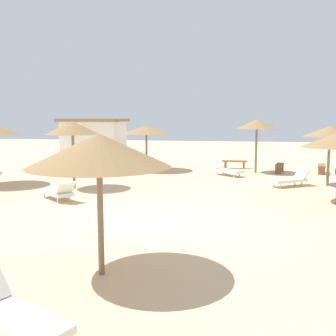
{
  "coord_description": "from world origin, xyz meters",
  "views": [
    {
      "loc": [
        2.58,
        -11.08,
        3.06
      ],
      "look_at": [
        0.0,
        3.0,
        1.2
      ],
      "focal_mm": 41.37,
      "sensor_mm": 36.0,
      "label": 1
    }
  ],
  "objects_px": {
    "parasol_0": "(72,128)",
    "parked_car": "(92,147)",
    "parasol_2": "(330,132)",
    "parasol_3": "(99,151)",
    "bench_0": "(322,167)",
    "bench_1": "(235,163)",
    "lounger_3": "(11,314)",
    "bench_2": "(280,167)",
    "lounger_2": "(291,179)",
    "parasol_4": "(257,124)",
    "parasol_6": "(146,130)",
    "lounger_0": "(58,192)",
    "lounger_4": "(226,170)",
    "beach_cabana": "(94,140)"
  },
  "relations": [
    {
      "from": "parasol_0",
      "to": "parked_car",
      "type": "xyz_separation_m",
      "value": [
        -4.16,
        12.8,
        -1.8
      ]
    },
    {
      "from": "parasol_2",
      "to": "parked_car",
      "type": "relative_size",
      "value": 0.64
    },
    {
      "from": "parasol_3",
      "to": "bench_0",
      "type": "relative_size",
      "value": 1.79
    },
    {
      "from": "bench_0",
      "to": "bench_1",
      "type": "xyz_separation_m",
      "value": [
        -4.76,
        1.32,
        0.0
      ]
    },
    {
      "from": "parasol_2",
      "to": "lounger_3",
      "type": "xyz_separation_m",
      "value": [
        -7.08,
        -13.67,
        -2.12
      ]
    },
    {
      "from": "bench_2",
      "to": "parasol_3",
      "type": "bearing_deg",
      "value": -107.63
    },
    {
      "from": "lounger_2",
      "to": "lounger_3",
      "type": "height_order",
      "value": "same"
    },
    {
      "from": "parasol_4",
      "to": "parasol_6",
      "type": "xyz_separation_m",
      "value": [
        -6.24,
        -0.17,
        -0.34
      ]
    },
    {
      "from": "lounger_0",
      "to": "lounger_4",
      "type": "distance_m",
      "value": 9.54
    },
    {
      "from": "lounger_0",
      "to": "parasol_6",
      "type": "bearing_deg",
      "value": 81.25
    },
    {
      "from": "parasol_3",
      "to": "parasol_4",
      "type": "distance_m",
      "value": 15.52
    },
    {
      "from": "parasol_3",
      "to": "beach_cabana",
      "type": "distance_m",
      "value": 19.57
    },
    {
      "from": "parasol_6",
      "to": "bench_1",
      "type": "relative_size",
      "value": 1.99
    },
    {
      "from": "parasol_4",
      "to": "beach_cabana",
      "type": "distance_m",
      "value": 11.21
    },
    {
      "from": "lounger_3",
      "to": "beach_cabana",
      "type": "height_order",
      "value": "beach_cabana"
    },
    {
      "from": "bench_1",
      "to": "lounger_4",
      "type": "bearing_deg",
      "value": -97.72
    },
    {
      "from": "parasol_0",
      "to": "parasol_6",
      "type": "distance_m",
      "value": 6.45
    },
    {
      "from": "parasol_4",
      "to": "bench_2",
      "type": "height_order",
      "value": "parasol_4"
    },
    {
      "from": "parasol_3",
      "to": "bench_0",
      "type": "height_order",
      "value": "parasol_3"
    },
    {
      "from": "parasol_0",
      "to": "lounger_3",
      "type": "distance_m",
      "value": 11.94
    },
    {
      "from": "parasol_6",
      "to": "lounger_4",
      "type": "distance_m",
      "value": 5.22
    },
    {
      "from": "lounger_3",
      "to": "parasol_2",
      "type": "bearing_deg",
      "value": 62.62
    },
    {
      "from": "parasol_4",
      "to": "lounger_4",
      "type": "distance_m",
      "value": 3.18
    },
    {
      "from": "parasol_4",
      "to": "bench_1",
      "type": "distance_m",
      "value": 3.1
    },
    {
      "from": "bench_0",
      "to": "bench_2",
      "type": "relative_size",
      "value": 1.0
    },
    {
      "from": "beach_cabana",
      "to": "bench_0",
      "type": "bearing_deg",
      "value": -10.99
    },
    {
      "from": "parasol_6",
      "to": "parked_car",
      "type": "relative_size",
      "value": 0.71
    },
    {
      "from": "parasol_4",
      "to": "parasol_0",
      "type": "bearing_deg",
      "value": -141.45
    },
    {
      "from": "lounger_4",
      "to": "lounger_0",
      "type": "bearing_deg",
      "value": -128.83
    },
    {
      "from": "parasol_2",
      "to": "parasol_0",
      "type": "bearing_deg",
      "value": -166.51
    },
    {
      "from": "lounger_2",
      "to": "parasol_3",
      "type": "bearing_deg",
      "value": -114.29
    },
    {
      "from": "parasol_2",
      "to": "beach_cabana",
      "type": "bearing_deg",
      "value": 153.58
    },
    {
      "from": "lounger_2",
      "to": "bench_1",
      "type": "distance_m",
      "value": 6.36
    },
    {
      "from": "lounger_2",
      "to": "lounger_4",
      "type": "height_order",
      "value": "lounger_2"
    },
    {
      "from": "parasol_3",
      "to": "lounger_4",
      "type": "bearing_deg",
      "value": 81.83
    },
    {
      "from": "parasol_0",
      "to": "beach_cabana",
      "type": "xyz_separation_m",
      "value": [
        -2.7,
        9.47,
        -1.1
      ]
    },
    {
      "from": "parasol_0",
      "to": "lounger_2",
      "type": "height_order",
      "value": "parasol_0"
    },
    {
      "from": "parasol_4",
      "to": "lounger_3",
      "type": "xyz_separation_m",
      "value": [
        -4.04,
        -17.4,
        -2.37
      ]
    },
    {
      "from": "parasol_6",
      "to": "lounger_2",
      "type": "relative_size",
      "value": 1.59
    },
    {
      "from": "parasol_2",
      "to": "lounger_0",
      "type": "xyz_separation_m",
      "value": [
        -10.61,
        -5.09,
        -2.12
      ]
    },
    {
      "from": "parasol_0",
      "to": "beach_cabana",
      "type": "bearing_deg",
      "value": 105.92
    },
    {
      "from": "parasol_0",
      "to": "lounger_0",
      "type": "height_order",
      "value": "parasol_0"
    },
    {
      "from": "lounger_0",
      "to": "lounger_2",
      "type": "distance_m",
      "value": 10.06
    },
    {
      "from": "lounger_2",
      "to": "bench_2",
      "type": "relative_size",
      "value": 1.22
    },
    {
      "from": "bench_0",
      "to": "lounger_0",
      "type": "bearing_deg",
      "value": -140.67
    },
    {
      "from": "lounger_3",
      "to": "parasol_0",
      "type": "bearing_deg",
      "value": 109.75
    },
    {
      "from": "lounger_4",
      "to": "parked_car",
      "type": "bearing_deg",
      "value": 143.57
    },
    {
      "from": "parasol_6",
      "to": "parked_car",
      "type": "distance_m",
      "value": 9.0
    },
    {
      "from": "parasol_6",
      "to": "lounger_0",
      "type": "distance_m",
      "value": 8.97
    },
    {
      "from": "bench_1",
      "to": "bench_0",
      "type": "bearing_deg",
      "value": -15.46
    }
  ]
}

